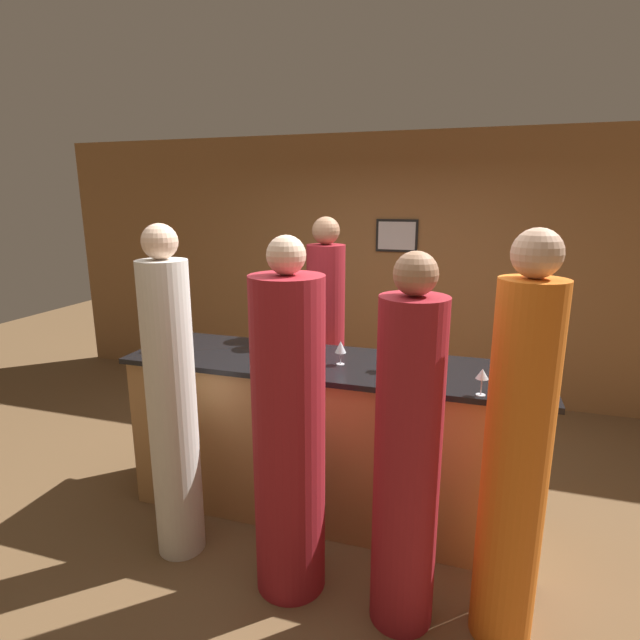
{
  "coord_description": "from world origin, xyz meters",
  "views": [
    {
      "loc": [
        0.87,
        -2.99,
        2.13
      ],
      "look_at": [
        -0.1,
        0.1,
        1.34
      ],
      "focal_mm": 28.0,
      "sensor_mm": 36.0,
      "label": 1
    }
  ],
  "objects_px": {
    "wine_bottle_0": "(404,354)",
    "ice_bucket": "(268,333)",
    "guest_1": "(289,436)",
    "guest_3": "(407,461)",
    "bartender": "(326,348)",
    "guest_2": "(172,406)",
    "guest_0": "(516,459)"
  },
  "relations": [
    {
      "from": "guest_3",
      "to": "ice_bucket",
      "type": "bearing_deg",
      "value": 139.39
    },
    {
      "from": "bartender",
      "to": "ice_bucket",
      "type": "xyz_separation_m",
      "value": [
        -0.28,
        -0.52,
        0.25
      ]
    },
    {
      "from": "wine_bottle_0",
      "to": "ice_bucket",
      "type": "distance_m",
      "value": 1.02
    },
    {
      "from": "guest_1",
      "to": "wine_bottle_0",
      "type": "height_order",
      "value": "guest_1"
    },
    {
      "from": "guest_1",
      "to": "guest_3",
      "type": "bearing_deg",
      "value": -4.58
    },
    {
      "from": "guest_1",
      "to": "guest_3",
      "type": "relative_size",
      "value": 1.03
    },
    {
      "from": "guest_1",
      "to": "guest_3",
      "type": "distance_m",
      "value": 0.63
    },
    {
      "from": "guest_1",
      "to": "guest_3",
      "type": "xyz_separation_m",
      "value": [
        0.63,
        -0.05,
        -0.01
      ]
    },
    {
      "from": "wine_bottle_0",
      "to": "ice_bucket",
      "type": "height_order",
      "value": "wine_bottle_0"
    },
    {
      "from": "bartender",
      "to": "guest_2",
      "type": "relative_size",
      "value": 1.0
    },
    {
      "from": "wine_bottle_0",
      "to": "ice_bucket",
      "type": "relative_size",
      "value": 1.27
    },
    {
      "from": "guest_2",
      "to": "guest_1",
      "type": "bearing_deg",
      "value": -5.43
    },
    {
      "from": "guest_2",
      "to": "ice_bucket",
      "type": "xyz_separation_m",
      "value": [
        0.25,
        0.86,
        0.24
      ]
    },
    {
      "from": "guest_1",
      "to": "bartender",
      "type": "bearing_deg",
      "value": 99.2
    },
    {
      "from": "guest_1",
      "to": "wine_bottle_0",
      "type": "xyz_separation_m",
      "value": [
        0.49,
        0.73,
        0.28
      ]
    },
    {
      "from": "ice_bucket",
      "to": "guest_0",
      "type": "bearing_deg",
      "value": -29.63
    },
    {
      "from": "bartender",
      "to": "ice_bucket",
      "type": "height_order",
      "value": "bartender"
    },
    {
      "from": "guest_0",
      "to": "guest_2",
      "type": "xyz_separation_m",
      "value": [
        -1.88,
        0.07,
        -0.01
      ]
    },
    {
      "from": "wine_bottle_0",
      "to": "ice_bucket",
      "type": "bearing_deg",
      "value": 168.77
    },
    {
      "from": "guest_0",
      "to": "bartender",
      "type": "bearing_deg",
      "value": 133.04
    },
    {
      "from": "bartender",
      "to": "guest_1",
      "type": "bearing_deg",
      "value": 99.2
    },
    {
      "from": "guest_0",
      "to": "wine_bottle_0",
      "type": "bearing_deg",
      "value": 130.81
    },
    {
      "from": "bartender",
      "to": "ice_bucket",
      "type": "bearing_deg",
      "value": 62.09
    },
    {
      "from": "ice_bucket",
      "to": "bartender",
      "type": "bearing_deg",
      "value": 62.09
    },
    {
      "from": "guest_2",
      "to": "ice_bucket",
      "type": "distance_m",
      "value": 0.92
    },
    {
      "from": "bartender",
      "to": "guest_3",
      "type": "relative_size",
      "value": 1.05
    },
    {
      "from": "guest_1",
      "to": "ice_bucket",
      "type": "height_order",
      "value": "guest_1"
    },
    {
      "from": "ice_bucket",
      "to": "guest_1",
      "type": "bearing_deg",
      "value": -61.12
    },
    {
      "from": "guest_0",
      "to": "ice_bucket",
      "type": "bearing_deg",
      "value": 150.37
    },
    {
      "from": "wine_bottle_0",
      "to": "guest_0",
      "type": "bearing_deg",
      "value": -49.19
    },
    {
      "from": "bartender",
      "to": "ice_bucket",
      "type": "distance_m",
      "value": 0.64
    },
    {
      "from": "guest_0",
      "to": "ice_bucket",
      "type": "height_order",
      "value": "guest_0"
    }
  ]
}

